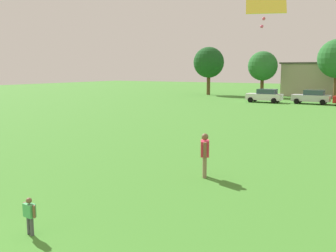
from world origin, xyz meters
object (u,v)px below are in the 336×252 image
(adult_bystander, at_px, (205,151))
(parked_car_white_0, at_px, (265,96))
(tree_far_left, at_px, (209,63))
(kite, at_px, (266,4))
(tree_center, at_px, (263,66))
(parked_car_silver_1, at_px, (312,97))
(child_kite_flyer, at_px, (30,213))

(adult_bystander, xyz_separation_m, parked_car_white_0, (-7.61, 34.11, -0.15))
(parked_car_white_0, height_order, tree_far_left, tree_far_left)
(kite, height_order, tree_center, tree_center)
(parked_car_silver_1, bearing_deg, tree_far_left, -27.13)
(adult_bystander, distance_m, parked_car_silver_1, 34.86)
(parked_car_silver_1, bearing_deg, parked_car_white_0, 7.08)
(tree_far_left, bearing_deg, kite, -63.77)
(tree_far_left, distance_m, tree_center, 8.94)
(parked_car_silver_1, bearing_deg, adult_bystander, 93.56)
(kite, bearing_deg, child_kite_flyer, -126.99)
(adult_bystander, relative_size, tree_far_left, 0.22)
(child_kite_flyer, xyz_separation_m, kite, (4.10, 5.45, 5.40))
(child_kite_flyer, bearing_deg, parked_car_silver_1, 97.21)
(parked_car_white_0, bearing_deg, child_kite_flyer, 98.41)
(kite, bearing_deg, tree_far_left, 116.23)
(tree_center, bearing_deg, tree_far_left, 178.05)
(child_kite_flyer, height_order, parked_car_silver_1, parked_car_silver_1)
(child_kite_flyer, relative_size, tree_center, 0.14)
(child_kite_flyer, relative_size, parked_car_silver_1, 0.22)
(tree_far_left, height_order, tree_center, tree_far_left)
(tree_center, bearing_deg, parked_car_white_0, -71.16)
(parked_car_white_0, distance_m, parked_car_silver_1, 5.49)
(tree_far_left, relative_size, tree_center, 1.13)
(parked_car_white_0, bearing_deg, tree_center, -71.16)
(child_kite_flyer, xyz_separation_m, parked_car_white_0, (-6.05, 40.95, 0.29))
(adult_bystander, bearing_deg, tree_center, -11.78)
(parked_car_silver_1, bearing_deg, tree_center, -45.15)
(kite, height_order, tree_far_left, tree_far_left)
(tree_far_left, bearing_deg, tree_center, -1.95)
(kite, relative_size, parked_car_white_0, 0.29)
(child_kite_flyer, height_order, tree_center, tree_center)
(tree_center, bearing_deg, adult_bystander, -76.04)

